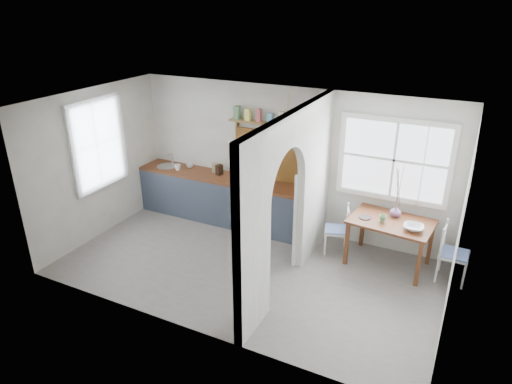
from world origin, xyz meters
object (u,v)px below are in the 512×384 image
at_px(dining_table, 389,243).
at_px(vase, 396,211).
at_px(chair_right, 454,253).
at_px(kettle, 306,186).
at_px(chair_left, 336,229).

xyz_separation_m(dining_table, vase, (0.02, 0.18, 0.48)).
relative_size(chair_right, vase, 4.96).
xyz_separation_m(dining_table, chair_right, (0.96, -0.01, 0.06)).
bearing_deg(chair_right, kettle, 88.08).
xyz_separation_m(dining_table, kettle, (-1.48, 0.17, 0.63)).
height_order(dining_table, vase, vase).
distance_m(chair_right, kettle, 2.51).
xyz_separation_m(chair_right, vase, (-0.94, 0.19, 0.41)).
distance_m(dining_table, chair_left, 0.86).
bearing_deg(chair_left, kettle, -121.36).
bearing_deg(dining_table, chair_left, -174.78).
relative_size(chair_right, kettle, 3.72).
distance_m(chair_right, vase, 1.05).
height_order(chair_right, vase, vase).
bearing_deg(chair_right, vase, 80.94).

